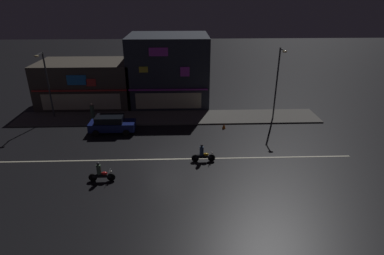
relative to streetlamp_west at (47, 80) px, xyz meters
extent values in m
plane|color=black|center=(12.26, -9.29, -4.22)|extent=(140.00, 140.00, 0.00)
cube|color=beige|center=(12.26, -9.29, -4.21)|extent=(30.52, 0.16, 0.01)
cube|color=#5B5954|center=(12.26, -0.34, -4.15)|extent=(32.13, 3.93, 0.14)
cube|color=#4C443A|center=(2.62, 4.77, -1.67)|extent=(10.77, 6.20, 5.10)
cube|color=red|center=(2.62, 1.55, -1.62)|extent=(10.23, 0.24, 0.12)
cube|color=#268CF2|center=(2.47, 1.61, -0.46)|extent=(2.08, 0.08, 1.07)
cube|color=red|center=(3.97, 1.61, -0.75)|extent=(1.03, 0.08, 0.82)
cube|color=beige|center=(2.62, 1.61, -2.92)|extent=(8.61, 0.06, 1.80)
cube|color=#2D333D|center=(12.26, 5.33, -0.23)|extent=(9.14, 7.32, 7.96)
cube|color=#D83FD8|center=(12.26, 1.55, -1.62)|extent=(8.68, 0.24, 0.12)
cube|color=#D83FD8|center=(11.36, 1.61, 2.47)|extent=(2.01, 0.08, 0.89)
cube|color=#D83FD8|center=(14.11, 1.61, 0.36)|extent=(1.00, 0.08, 1.03)
cube|color=yellow|center=(9.69, 1.61, 0.62)|extent=(0.94, 0.08, 0.62)
cube|color=beige|center=(12.26, 1.61, -2.92)|extent=(7.31, 0.06, 1.80)
cylinder|color=#47494C|center=(0.00, 0.23, -0.63)|extent=(0.16, 0.16, 6.88)
cube|color=#47494C|center=(0.00, -0.47, 2.71)|extent=(0.10, 1.40, 0.10)
ellipsoid|color=#F9E099|center=(0.00, -1.17, 2.63)|extent=(0.44, 0.32, 0.20)
cylinder|color=#47494C|center=(23.39, -1.00, -0.38)|extent=(0.16, 0.16, 7.38)
cube|color=#47494C|center=(23.39, -1.70, 3.21)|extent=(0.10, 1.40, 0.10)
ellipsoid|color=#F9E099|center=(23.39, -2.40, 3.13)|extent=(0.44, 0.32, 0.20)
cylinder|color=#4C664C|center=(4.44, -0.85, -3.28)|extent=(0.40, 0.40, 1.59)
sphere|color=tan|center=(4.44, -0.85, -2.38)|extent=(0.22, 0.22, 0.22)
cube|color=navy|center=(7.05, -3.78, -3.53)|extent=(4.30, 1.78, 0.76)
cube|color=black|center=(6.84, -3.78, -2.85)|extent=(2.58, 1.57, 0.60)
cube|color=#F9F2CC|center=(9.16, -3.18, -3.43)|extent=(0.08, 0.20, 0.12)
cube|color=#F9F2CC|center=(9.16, -4.39, -3.43)|extent=(0.08, 0.20, 0.12)
cylinder|color=black|center=(8.47, -2.89, -3.91)|extent=(0.62, 0.20, 0.62)
cylinder|color=black|center=(8.47, -4.67, -3.91)|extent=(0.62, 0.20, 0.62)
cylinder|color=black|center=(5.63, -2.89, -3.91)|extent=(0.62, 0.20, 0.62)
cylinder|color=black|center=(5.63, -4.67, -3.91)|extent=(0.62, 0.20, 0.62)
cylinder|color=black|center=(16.04, -9.72, -3.92)|extent=(0.60, 0.08, 0.60)
cylinder|color=black|center=(14.74, -9.72, -3.92)|extent=(0.60, 0.10, 0.60)
cube|color=black|center=(15.39, -9.72, -3.82)|extent=(1.30, 0.14, 0.20)
ellipsoid|color=gold|center=(15.59, -9.72, -3.60)|extent=(0.44, 0.26, 0.24)
cube|color=black|center=(15.19, -9.72, -3.67)|extent=(0.56, 0.22, 0.10)
cylinder|color=slate|center=(15.99, -9.72, -3.37)|extent=(0.03, 0.60, 0.03)
sphere|color=white|center=(16.08, -9.72, -3.47)|extent=(0.14, 0.14, 0.14)
cylinder|color=#334766|center=(15.24, -9.72, -3.27)|extent=(0.32, 0.32, 0.70)
sphere|color=#333338|center=(15.24, -9.72, -2.81)|extent=(0.22, 0.22, 0.22)
cylinder|color=black|center=(8.59, -12.28, -3.92)|extent=(0.60, 0.08, 0.60)
cylinder|color=black|center=(7.29, -12.28, -3.92)|extent=(0.60, 0.10, 0.60)
cube|color=black|center=(7.94, -12.28, -3.82)|extent=(1.30, 0.14, 0.20)
ellipsoid|color=red|center=(8.14, -12.28, -3.60)|extent=(0.44, 0.26, 0.24)
cube|color=black|center=(7.74, -12.28, -3.67)|extent=(0.56, 0.22, 0.10)
cylinder|color=slate|center=(8.54, -12.28, -3.37)|extent=(0.03, 0.60, 0.03)
sphere|color=white|center=(8.63, -12.28, -3.47)|extent=(0.14, 0.14, 0.14)
cylinder|color=#4C664C|center=(7.79, -12.28, -3.27)|extent=(0.32, 0.32, 0.70)
sphere|color=#333338|center=(7.79, -12.28, -2.81)|extent=(0.22, 0.22, 0.22)
cone|color=orange|center=(17.87, -3.29, -3.94)|extent=(0.36, 0.36, 0.55)
camera|label=1|loc=(13.71, -31.54, 8.29)|focal=29.25mm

